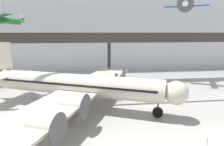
% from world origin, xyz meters
% --- Properties ---
extents(hangar_back_wall, '(140.00, 3.00, 24.72)m').
position_xyz_m(hangar_back_wall, '(0.00, 41.42, 12.36)').
color(hangar_back_wall, silver).
rests_on(hangar_back_wall, ground).
extents(mezzanine_walkway, '(110.00, 3.20, 10.37)m').
position_xyz_m(mezzanine_walkway, '(0.00, 28.00, 8.70)').
color(mezzanine_walkway, '#38332D').
rests_on(mezzanine_walkway, ground).
extents(airliner_silver_main, '(27.86, 32.83, 8.97)m').
position_xyz_m(airliner_silver_main, '(-6.42, 13.05, 3.27)').
color(airliner_silver_main, beige).
rests_on(airliner_silver_main, ground).
extents(suspended_plane_green_biplane, '(5.82, 6.38, 8.58)m').
position_xyz_m(suspended_plane_green_biplane, '(-17.56, 20.55, 12.31)').
color(suspended_plane_green_biplane, '#1E6B33').
extents(suspended_plane_blue_trainer, '(7.92, 7.12, 5.52)m').
position_xyz_m(suspended_plane_blue_trainer, '(14.78, 24.76, 15.72)').
color(suspended_plane_blue_trainer, '#1E4CAD').
extents(stanchion_barrier, '(0.36, 0.36, 1.08)m').
position_xyz_m(stanchion_barrier, '(5.88, 1.30, 0.33)').
color(stanchion_barrier, '#B2B5BA').
rests_on(stanchion_barrier, ground).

